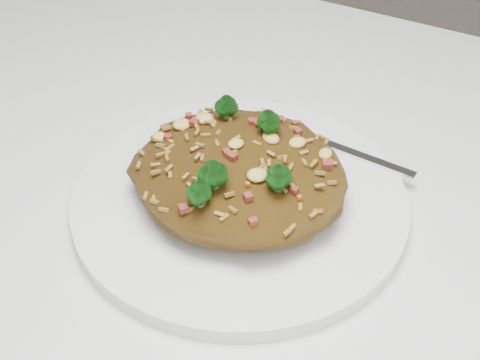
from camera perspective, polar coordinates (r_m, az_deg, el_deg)
name	(u,v)px	position (r m, az deg, el deg)	size (l,w,h in m)	color
dining_table	(171,263)	(0.64, -5.94, -7.10)	(1.20, 0.80, 0.75)	silver
plate	(240,200)	(0.55, 0.00, -1.72)	(0.28, 0.28, 0.01)	white
fried_rice	(240,166)	(0.53, -0.01, 1.23)	(0.18, 0.16, 0.07)	brown
fork	(337,147)	(0.60, 8.31, 2.78)	(0.16, 0.03, 0.00)	silver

